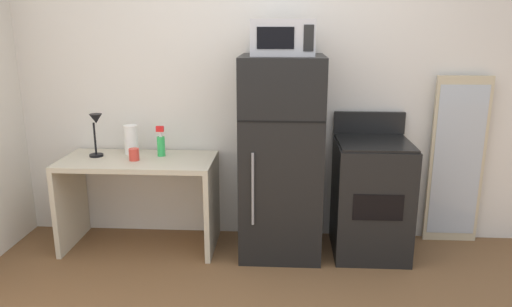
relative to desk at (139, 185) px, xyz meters
name	(u,v)px	position (x,y,z in m)	size (l,w,h in m)	color
wall_back_white	(274,85)	(1.07, 0.37, 0.77)	(5.00, 0.10, 2.60)	silver
desk	(139,185)	(0.00, 0.00, 0.00)	(1.22, 0.60, 0.75)	beige
desk_lamp	(96,128)	(-0.34, 0.04, 0.46)	(0.14, 0.12, 0.35)	black
spray_bottle	(161,144)	(0.17, 0.10, 0.32)	(0.06, 0.06, 0.25)	green
coffee_mug	(134,154)	(-0.01, -0.05, 0.27)	(0.08, 0.08, 0.10)	#D83F33
paper_towel_roll	(131,140)	(-0.09, 0.15, 0.34)	(0.11, 0.11, 0.24)	white
refrigerator	(281,157)	(1.15, -0.01, 0.26)	(0.63, 0.65, 1.57)	black
microwave	(283,37)	(1.15, -0.03, 1.17)	(0.46, 0.35, 0.26)	#B7B7BC
oven_range	(371,197)	(1.86, 0.00, -0.06)	(0.57, 0.61, 1.10)	black
leaning_mirror	(457,161)	(2.59, 0.26, 0.17)	(0.44, 0.03, 1.40)	#C6B793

